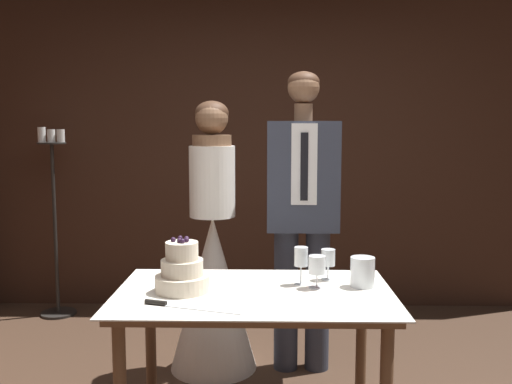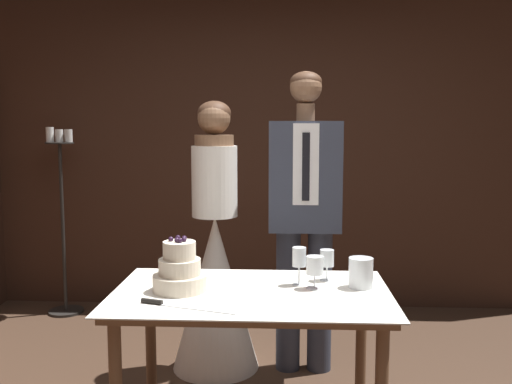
{
  "view_description": "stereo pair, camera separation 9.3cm",
  "coord_description": "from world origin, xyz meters",
  "px_view_note": "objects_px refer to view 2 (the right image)",
  "views": [
    {
      "loc": [
        0.04,
        -2.44,
        1.52
      ],
      "look_at": [
        -0.02,
        0.58,
        1.17
      ],
      "focal_mm": 40.0,
      "sensor_mm": 36.0,
      "label": 1
    },
    {
      "loc": [
        0.13,
        -2.43,
        1.52
      ],
      "look_at": [
        -0.02,
        0.58,
        1.17
      ],
      "focal_mm": 40.0,
      "sensor_mm": 36.0,
      "label": 2
    }
  ],
  "objects_px": {
    "hurricane_candle": "(361,273)",
    "candle_stand": "(63,223)",
    "wine_glass_far": "(299,259)",
    "bride": "(215,272)",
    "groom": "(305,208)",
    "wine_glass_middle": "(327,260)",
    "tiered_cake": "(180,271)",
    "cake_table": "(251,310)",
    "cake_knife": "(170,304)",
    "wine_glass_near": "(315,267)"
  },
  "relations": [
    {
      "from": "cake_table",
      "to": "wine_glass_middle",
      "type": "bearing_deg",
      "value": 29.85
    },
    {
      "from": "wine_glass_far",
      "to": "bride",
      "type": "distance_m",
      "value": 0.93
    },
    {
      "from": "cake_table",
      "to": "wine_glass_far",
      "type": "xyz_separation_m",
      "value": [
        0.22,
        0.12,
        0.22
      ]
    },
    {
      "from": "wine_glass_middle",
      "to": "candle_stand",
      "type": "relative_size",
      "value": 0.1
    },
    {
      "from": "tiered_cake",
      "to": "bride",
      "type": "distance_m",
      "value": 0.89
    },
    {
      "from": "wine_glass_far",
      "to": "wine_glass_middle",
      "type": "bearing_deg",
      "value": 31.98
    },
    {
      "from": "tiered_cake",
      "to": "hurricane_candle",
      "type": "xyz_separation_m",
      "value": [
        0.85,
        0.09,
        -0.02
      ]
    },
    {
      "from": "tiered_cake",
      "to": "cake_knife",
      "type": "xyz_separation_m",
      "value": [
        -0.0,
        -0.23,
        -0.09
      ]
    },
    {
      "from": "groom",
      "to": "candle_stand",
      "type": "bearing_deg",
      "value": 152.55
    },
    {
      "from": "wine_glass_near",
      "to": "cake_knife",
      "type": "bearing_deg",
      "value": -154.97
    },
    {
      "from": "hurricane_candle",
      "to": "wine_glass_far",
      "type": "bearing_deg",
      "value": 173.9
    },
    {
      "from": "cake_table",
      "to": "cake_knife",
      "type": "distance_m",
      "value": 0.42
    },
    {
      "from": "wine_glass_near",
      "to": "hurricane_candle",
      "type": "height_order",
      "value": "wine_glass_near"
    },
    {
      "from": "cake_knife",
      "to": "groom",
      "type": "xyz_separation_m",
      "value": [
        0.61,
        1.09,
        0.26
      ]
    },
    {
      "from": "wine_glass_far",
      "to": "candle_stand",
      "type": "relative_size",
      "value": 0.12
    },
    {
      "from": "tiered_cake",
      "to": "candle_stand",
      "type": "height_order",
      "value": "candle_stand"
    },
    {
      "from": "hurricane_candle",
      "to": "bride",
      "type": "bearing_deg",
      "value": 135.98
    },
    {
      "from": "cake_knife",
      "to": "bride",
      "type": "xyz_separation_m",
      "value": [
        0.06,
        1.09,
        -0.14
      ]
    },
    {
      "from": "candle_stand",
      "to": "cake_knife",
      "type": "bearing_deg",
      "value": -58.18
    },
    {
      "from": "wine_glass_middle",
      "to": "bride",
      "type": "bearing_deg",
      "value": 134.71
    },
    {
      "from": "wine_glass_middle",
      "to": "cake_knife",
      "type": "bearing_deg",
      "value": -147.73
    },
    {
      "from": "wine_glass_near",
      "to": "wine_glass_far",
      "type": "bearing_deg",
      "value": 140.53
    },
    {
      "from": "tiered_cake",
      "to": "groom",
      "type": "xyz_separation_m",
      "value": [
        0.61,
        0.86,
        0.18
      ]
    },
    {
      "from": "wine_glass_middle",
      "to": "groom",
      "type": "relative_size",
      "value": 0.09
    },
    {
      "from": "tiered_cake",
      "to": "groom",
      "type": "height_order",
      "value": "groom"
    },
    {
      "from": "bride",
      "to": "wine_glass_middle",
      "type": "bearing_deg",
      "value": -45.29
    },
    {
      "from": "cake_table",
      "to": "bride",
      "type": "bearing_deg",
      "value": 107.81
    },
    {
      "from": "wine_glass_near",
      "to": "wine_glass_middle",
      "type": "xyz_separation_m",
      "value": [
        0.07,
        0.15,
        0.0
      ]
    },
    {
      "from": "tiered_cake",
      "to": "cake_knife",
      "type": "relative_size",
      "value": 0.59
    },
    {
      "from": "wine_glass_far",
      "to": "groom",
      "type": "height_order",
      "value": "groom"
    },
    {
      "from": "bride",
      "to": "groom",
      "type": "height_order",
      "value": "groom"
    },
    {
      "from": "wine_glass_middle",
      "to": "candle_stand",
      "type": "xyz_separation_m",
      "value": [
        -2.0,
        1.64,
        -0.11
      ]
    },
    {
      "from": "cake_table",
      "to": "tiered_cake",
      "type": "distance_m",
      "value": 0.38
    },
    {
      "from": "wine_glass_near",
      "to": "groom",
      "type": "height_order",
      "value": "groom"
    },
    {
      "from": "groom",
      "to": "cake_knife",
      "type": "bearing_deg",
      "value": -119.36
    },
    {
      "from": "bride",
      "to": "candle_stand",
      "type": "bearing_deg",
      "value": 143.87
    },
    {
      "from": "hurricane_candle",
      "to": "groom",
      "type": "bearing_deg",
      "value": 107.57
    },
    {
      "from": "candle_stand",
      "to": "groom",
      "type": "bearing_deg",
      "value": -27.45
    },
    {
      "from": "hurricane_candle",
      "to": "candle_stand",
      "type": "distance_m",
      "value": 2.78
    },
    {
      "from": "hurricane_candle",
      "to": "groom",
      "type": "distance_m",
      "value": 0.83
    },
    {
      "from": "hurricane_candle",
      "to": "cake_table",
      "type": "bearing_deg",
      "value": -170.09
    },
    {
      "from": "wine_glass_near",
      "to": "wine_glass_far",
      "type": "relative_size",
      "value": 0.84
    },
    {
      "from": "cake_table",
      "to": "hurricane_candle",
      "type": "height_order",
      "value": "hurricane_candle"
    },
    {
      "from": "tiered_cake",
      "to": "wine_glass_middle",
      "type": "xyz_separation_m",
      "value": [
        0.7,
        0.21,
        0.01
      ]
    },
    {
      "from": "wine_glass_middle",
      "to": "wine_glass_far",
      "type": "relative_size",
      "value": 0.84
    },
    {
      "from": "wine_glass_middle",
      "to": "hurricane_candle",
      "type": "xyz_separation_m",
      "value": [
        0.15,
        -0.12,
        -0.04
      ]
    },
    {
      "from": "wine_glass_middle",
      "to": "candle_stand",
      "type": "distance_m",
      "value": 2.58
    },
    {
      "from": "cake_knife",
      "to": "wine_glass_far",
      "type": "xyz_separation_m",
      "value": [
        0.56,
        0.36,
        0.12
      ]
    },
    {
      "from": "tiered_cake",
      "to": "wine_glass_near",
      "type": "relative_size",
      "value": 1.63
    },
    {
      "from": "wine_glass_near",
      "to": "wine_glass_middle",
      "type": "distance_m",
      "value": 0.16
    }
  ]
}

